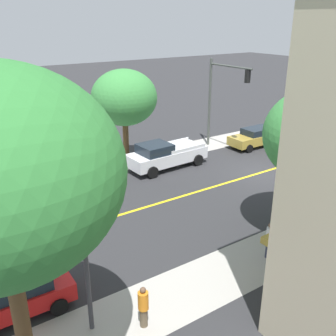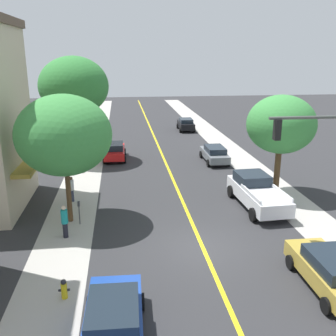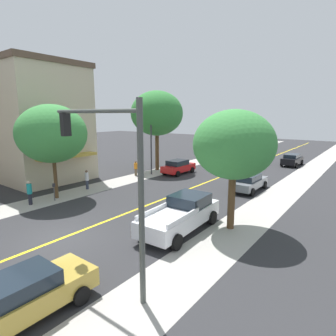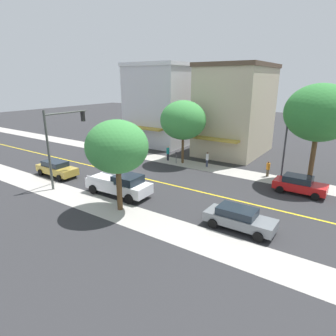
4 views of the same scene
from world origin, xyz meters
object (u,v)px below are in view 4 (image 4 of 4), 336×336
(grey_sedan_right_curb, at_px, (239,218))
(pedestrian_white_shirt, at_px, (207,159))
(traffic_light_mast, at_px, (60,136))
(blue_sedan_left_curb, at_px, (106,150))
(parking_meter, at_px, (176,156))
(street_tree_right_corner, at_px, (319,113))
(gold_sedan_right_curb, at_px, (57,168))
(white_pickup_truck, at_px, (120,184))
(pedestrian_orange_shirt, at_px, (268,168))
(pedestrian_teal_shirt, at_px, (168,153))
(red_sedan_left_curb, at_px, (299,184))
(fire_hydrant, at_px, (131,152))
(street_lamp, at_px, (286,140))
(street_tree_left_far, at_px, (183,120))
(street_tree_left_near, at_px, (117,147))

(grey_sedan_right_curb, distance_m, pedestrian_white_shirt, 13.94)
(traffic_light_mast, height_order, blue_sedan_left_curb, traffic_light_mast)
(parking_meter, xyz_separation_m, grey_sedan_right_curb, (10.56, 11.63, -0.14))
(street_tree_right_corner, relative_size, gold_sedan_right_curb, 1.94)
(white_pickup_truck, relative_size, pedestrian_orange_shirt, 3.67)
(pedestrian_teal_shirt, bearing_deg, pedestrian_white_shirt, 81.36)
(red_sedan_left_curb, xyz_separation_m, white_pickup_truck, (8.86, -12.28, 0.15))
(traffic_light_mast, distance_m, blue_sedan_left_curb, 11.56)
(parking_meter, xyz_separation_m, pedestrian_teal_shirt, (-0.57, -1.55, 0.04))
(red_sedan_left_curb, xyz_separation_m, pedestrian_teal_shirt, (-2.39, -15.15, 0.14))
(blue_sedan_left_curb, distance_m, pedestrian_orange_shirt, 19.68)
(fire_hydrant, bearing_deg, traffic_light_mast, 10.84)
(red_sedan_left_curb, height_order, pedestrian_teal_shirt, pedestrian_teal_shirt)
(grey_sedan_right_curb, relative_size, pedestrian_white_shirt, 2.67)
(street_lamp, distance_m, gold_sedan_right_curb, 22.22)
(fire_hydrant, distance_m, pedestrian_orange_shirt, 16.96)
(pedestrian_orange_shirt, bearing_deg, fire_hydrant, 144.66)
(gold_sedan_right_curb, bearing_deg, grey_sedan_right_curb, 0.26)
(fire_hydrant, xyz_separation_m, red_sedan_left_curb, (1.76, 20.40, 0.39))
(traffic_light_mast, distance_m, gold_sedan_right_curb, 4.94)
(street_lamp, bearing_deg, gold_sedan_right_curb, -60.25)
(street_lamp, xyz_separation_m, gold_sedan_right_curb, (10.91, -19.09, -3.21))
(gold_sedan_right_curb, relative_size, pedestrian_orange_shirt, 2.94)
(street_lamp, relative_size, pedestrian_white_shirt, 3.86)
(fire_hydrant, relative_size, red_sedan_left_curb, 0.20)
(street_tree_right_corner, height_order, street_tree_left_far, street_tree_right_corner)
(street_lamp, xyz_separation_m, pedestrian_orange_shirt, (-0.90, -1.51, -3.18))
(street_tree_left_near, height_order, pedestrian_white_shirt, street_tree_left_near)
(pedestrian_teal_shirt, bearing_deg, traffic_light_mast, -24.85)
(fire_hydrant, relative_size, white_pickup_truck, 0.14)
(street_tree_right_corner, distance_m, street_tree_left_far, 13.50)
(fire_hydrant, height_order, pedestrian_white_shirt, pedestrian_white_shirt)
(pedestrian_teal_shirt, bearing_deg, street_tree_right_corner, 81.80)
(pedestrian_white_shirt, height_order, pedestrian_teal_shirt, pedestrian_teal_shirt)
(street_tree_left_far, distance_m, traffic_light_mast, 13.40)
(pedestrian_teal_shirt, bearing_deg, fire_hydrant, -94.46)
(fire_hydrant, distance_m, pedestrian_white_shirt, 10.41)
(parking_meter, relative_size, blue_sedan_left_curb, 0.31)
(traffic_light_mast, relative_size, gold_sedan_right_curb, 1.48)
(street_tree_right_corner, distance_m, parking_meter, 15.06)
(pedestrian_teal_shirt, bearing_deg, white_pickup_truck, 3.03)
(red_sedan_left_curb, relative_size, pedestrian_white_shirt, 2.49)
(traffic_light_mast, bearing_deg, grey_sedan_right_curb, -85.50)
(white_pickup_truck, bearing_deg, pedestrian_orange_shirt, 51.09)
(street_tree_left_near, relative_size, traffic_light_mast, 0.97)
(street_tree_left_far, bearing_deg, white_pickup_truck, 4.09)
(blue_sedan_left_curb, bearing_deg, street_tree_left_near, -38.78)
(street_tree_right_corner, xyz_separation_m, blue_sedan_left_curb, (3.41, -23.21, -5.72))
(traffic_light_mast, distance_m, grey_sedan_right_curb, 16.67)
(street_tree_left_near, xyz_separation_m, fire_hydrant, (-12.69, -10.03, -4.37))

